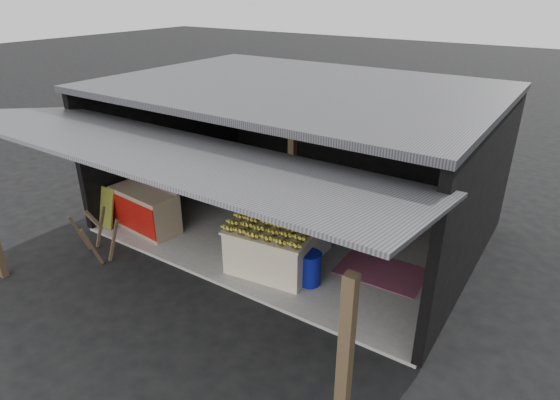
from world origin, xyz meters
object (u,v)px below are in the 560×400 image
Objects in this scene: white_crate at (303,224)px; sawhorse at (96,232)px; neighbor_stall at (145,207)px; banana_table at (270,251)px; plastic_chair at (376,224)px; water_barrel at (310,269)px.

white_crate is 1.17× the size of sawhorse.
neighbor_stall is 1.76× the size of sawhorse.
banana_table is at bearing 6.87° from neighbor_stall.
banana_table reaches higher than sawhorse.
neighbor_stall is (-3.13, -1.10, -0.05)m from white_crate.
sawhorse is at bearing -127.61° from plastic_chair.
plastic_chair is (4.24, 3.13, 0.04)m from sawhorse.
neighbor_stall is 2.82× the size of water_barrel.
neighbor_stall reaches higher than water_barrel.
sawhorse is at bearing -164.02° from banana_table.
white_crate is 1.24× the size of plastic_chair.
neighbor_stall is 1.21m from sawhorse.
white_crate reaches higher than sawhorse.
neighbor_stall reaches higher than plastic_chair.
banana_table is 1.80× the size of sawhorse.
neighbor_stall reaches higher than white_crate.
plastic_chair is (1.13, 0.82, -0.03)m from white_crate.
banana_table is 1.02× the size of neighbor_stall.
sawhorse is at bearing -84.08° from neighbor_stall.
sawhorse is (-3.11, -2.31, -0.07)m from white_crate.
white_crate is 1.40m from plastic_chair.
white_crate is at bearing 79.91° from banana_table.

